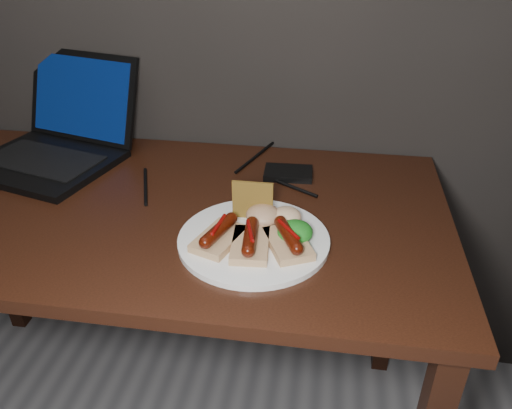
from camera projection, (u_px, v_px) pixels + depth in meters
The scene contains 12 objects.
desk at pixel (140, 235), 1.18m from camera, with size 1.40×0.70×0.75m.
laptop at pixel (57, 139), 1.31m from camera, with size 0.42×0.44×0.25m.
hard_drive at pixel (288, 173), 1.24m from camera, with size 0.12×0.08×0.02m, color black.
desk_cables at pixel (163, 174), 1.24m from camera, with size 0.86×0.42×0.01m.
plate at pixel (254, 240), 0.99m from camera, with size 0.30×0.30×0.01m, color white.
bread_sausage_left at pixel (219, 235), 0.97m from camera, with size 0.10×0.13×0.04m.
bread_sausage_center at pixel (250, 241), 0.95m from camera, with size 0.08×0.12×0.04m.
bread_sausage_right at pixel (288, 240), 0.95m from camera, with size 0.11×0.13×0.04m.
crispbread at pixel (253, 200), 1.03m from camera, with size 0.09×0.01×0.09m, color olive.
salad_greens at pixel (295, 232), 0.97m from camera, with size 0.07×0.07×0.04m, color #125E13.
salsa_mound at pixel (263, 215), 1.02m from camera, with size 0.07×0.07×0.04m, color maroon.
coleslaw_mound at pixel (286, 217), 1.02m from camera, with size 0.06×0.06×0.04m, color beige.
Camera 1 is at (0.42, 0.46, 1.32)m, focal length 35.00 mm.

